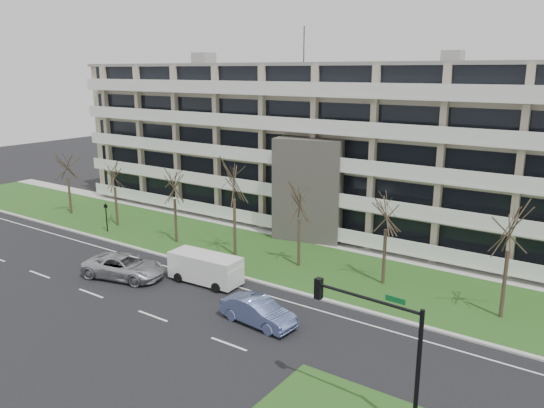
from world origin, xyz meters
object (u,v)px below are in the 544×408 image
Objects in this scene: blue_sedan at (258,311)px; pedestrian_signal at (106,214)px; traffic_signal at (381,341)px; white_van at (206,266)px; silver_pickup at (124,267)px.

pedestrian_signal is (-22.36, 6.83, 0.96)m from blue_sedan.
traffic_signal is at bearing -110.20° from blue_sedan.
traffic_signal is 33.87m from pedestrian_signal.
white_van is at bearing 70.76° from blue_sedan.
silver_pickup is 12.23m from blue_sedan.
white_van reaches higher than silver_pickup.
blue_sedan is 10.92m from traffic_signal.
traffic_signal reaches higher than pedestrian_signal.
silver_pickup is 1.12× the size of white_van.
blue_sedan is 7.35m from white_van.
pedestrian_signal reaches higher than white_van.
pedestrian_signal is (-15.66, 3.86, 0.52)m from white_van.
silver_pickup is 6.14m from white_van.
silver_pickup is 2.20× the size of pedestrian_signal.
traffic_signal reaches higher than blue_sedan.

